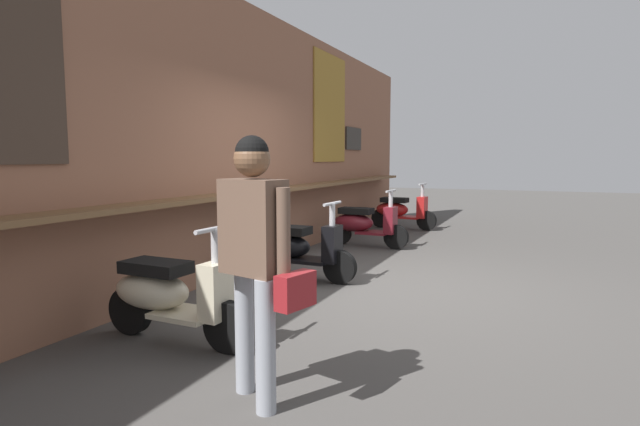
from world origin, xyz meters
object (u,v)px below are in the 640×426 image
object	(u,v)px
shopper_with_handbag	(255,244)
scooter_black	(296,248)
scooter_maroon	(363,224)
scooter_red	(400,210)
scooter_cream	(168,294)

from	to	relation	value
shopper_with_handbag	scooter_black	bearing A→B (deg)	35.67
scooter_maroon	shopper_with_handbag	size ratio (longest dim) A/B	0.87
scooter_red	shopper_with_handbag	size ratio (longest dim) A/B	0.87
scooter_maroon	scooter_red	world-z (taller)	same
scooter_red	shopper_with_handbag	distance (m)	8.03
scooter_maroon	scooter_red	distance (m)	2.42
scooter_black	scooter_maroon	xyz separation A→B (m)	(2.53, -0.00, 0.00)
scooter_cream	scooter_maroon	distance (m)	4.87
scooter_black	shopper_with_handbag	distance (m)	3.26
scooter_maroon	scooter_red	xyz separation A→B (m)	(2.42, -0.00, 0.00)
scooter_cream	scooter_red	xyz separation A→B (m)	(7.29, -0.00, 0.00)
scooter_maroon	shopper_with_handbag	xyz separation A→B (m)	(-5.50, -1.19, 0.58)
scooter_cream	shopper_with_handbag	xyz separation A→B (m)	(-0.63, -1.19, 0.58)
scooter_red	scooter_maroon	bearing A→B (deg)	-85.43
scooter_maroon	scooter_black	bearing A→B (deg)	-88.15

